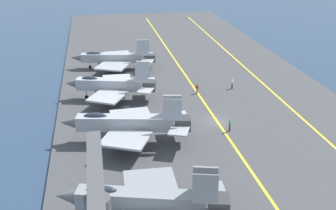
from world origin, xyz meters
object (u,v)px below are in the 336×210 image
(parked_jet_second, at_px, (127,123))
(crew_red_vest, at_px, (197,88))
(crew_white_vest, at_px, (232,83))
(parked_jet_third, at_px, (112,85))
(parked_jet_nearest, at_px, (144,201))
(parked_jet_fourth, at_px, (115,58))
(crew_green_vest, at_px, (230,125))

(parked_jet_second, height_order, crew_red_vest, parked_jet_second)
(crew_white_vest, distance_m, crew_red_vest, 6.86)
(parked_jet_third, distance_m, crew_white_vest, 21.42)
(parked_jet_nearest, bearing_deg, parked_jet_third, 2.02)
(parked_jet_second, bearing_deg, parked_jet_third, 4.11)
(parked_jet_fourth, xyz_separation_m, crew_green_vest, (-32.17, -13.98, -1.24))
(parked_jet_second, height_order, crew_green_vest, parked_jet_second)
(parked_jet_nearest, distance_m, crew_green_vest, 23.00)
(parked_jet_nearest, xyz_separation_m, crew_red_vest, (33.20, -13.40, -1.67))
(parked_jet_third, bearing_deg, crew_white_vest, -86.23)
(crew_green_vest, distance_m, crew_red_vest, 15.31)
(parked_jet_third, height_order, crew_white_vest, parked_jet_third)
(crew_green_vest, bearing_deg, parked_jet_nearest, 141.34)
(crew_white_vest, bearing_deg, parked_jet_fourth, 51.61)
(parked_jet_nearest, bearing_deg, crew_red_vest, -21.97)
(parked_jet_nearest, height_order, parked_jet_third, parked_jet_third)
(crew_white_vest, xyz_separation_m, crew_green_vest, (-16.49, 5.82, -0.04))
(crew_white_vest, bearing_deg, parked_jet_third, 93.77)
(crew_white_vest, bearing_deg, crew_red_vest, 100.15)
(parked_jet_second, bearing_deg, crew_white_vest, -49.61)
(crew_green_vest, bearing_deg, crew_white_vest, -19.42)
(parked_jet_fourth, xyz_separation_m, crew_red_vest, (-16.89, -13.04, -1.26))
(parked_jet_third, relative_size, crew_red_vest, 8.77)
(crew_white_vest, height_order, crew_red_vest, crew_white_vest)
(parked_jet_second, distance_m, parked_jet_third, 15.81)
(parked_jet_nearest, xyz_separation_m, parked_jet_fourth, (50.09, -0.35, -0.41))
(parked_jet_nearest, bearing_deg, crew_white_vest, -30.35)
(parked_jet_fourth, bearing_deg, crew_white_vest, -128.39)
(parked_jet_fourth, bearing_deg, parked_jet_second, 179.33)
(crew_green_vest, bearing_deg, parked_jet_third, 45.77)
(parked_jet_nearest, distance_m, parked_jet_second, 17.24)
(parked_jet_nearest, xyz_separation_m, crew_white_vest, (34.41, -20.15, -1.61))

